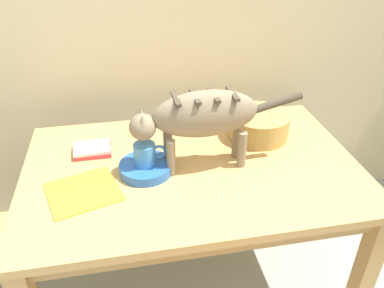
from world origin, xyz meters
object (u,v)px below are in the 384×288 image
at_px(cat, 201,117).
at_px(book_stack, 92,150).
at_px(dining_table, 192,182).
at_px(magazine, 83,192).
at_px(wicker_basket, 259,125).
at_px(saucer_bowl, 146,168).
at_px(coffee_mug, 146,154).

distance_m(cat, book_stack, 0.51).
relative_size(dining_table, magazine, 5.43).
bearing_deg(dining_table, cat, -15.66).
distance_m(dining_table, book_stack, 0.45).
distance_m(magazine, wicker_basket, 0.82).
bearing_deg(magazine, dining_table, -3.71).
distance_m(dining_table, saucer_bowl, 0.22).
xyz_separation_m(cat, coffee_mug, (-0.22, -0.00, -0.14)).
xyz_separation_m(dining_table, saucer_bowl, (-0.19, -0.01, 0.11)).
xyz_separation_m(book_stack, wicker_basket, (0.74, 0.01, 0.04)).
relative_size(cat, book_stack, 4.25).
relative_size(cat, magazine, 2.71).
bearing_deg(cat, coffee_mug, 90.02).
height_order(dining_table, book_stack, book_stack).
height_order(cat, saucer_bowl, cat).
distance_m(coffee_mug, wicker_basket, 0.56).
xyz_separation_m(dining_table, magazine, (-0.43, -0.10, 0.09)).
bearing_deg(coffee_mug, wicker_basket, 19.67).
relative_size(saucer_bowl, magazine, 0.84).
bearing_deg(coffee_mug, dining_table, 4.30).
distance_m(dining_table, wicker_basket, 0.41).
height_order(magazine, book_stack, book_stack).
bearing_deg(dining_table, wicker_basket, 27.09).
distance_m(dining_table, magazine, 0.45).
distance_m(saucer_bowl, wicker_basket, 0.57).
height_order(book_stack, wicker_basket, wicker_basket).
distance_m(dining_table, cat, 0.31).
height_order(dining_table, coffee_mug, coffee_mug).
relative_size(coffee_mug, magazine, 0.51).
bearing_deg(book_stack, saucer_bowl, -40.46).
xyz_separation_m(cat, wicker_basket, (0.31, 0.18, -0.16)).
bearing_deg(book_stack, cat, -22.08).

